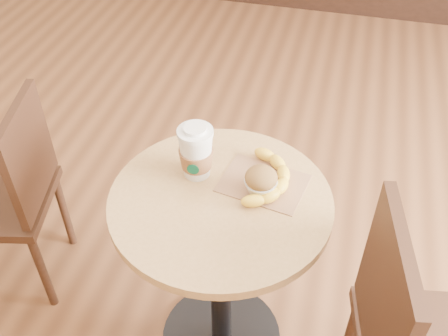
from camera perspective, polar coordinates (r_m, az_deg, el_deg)
name	(u,v)px	position (r m, az deg, el deg)	size (l,w,h in m)	color
cafe_table	(221,252)	(1.66, -0.35, -9.18)	(0.64, 0.64, 0.75)	black
chair_left	(12,193)	(2.06, -22.07, -2.52)	(0.44, 0.44, 0.84)	#341E12
kraft_bag	(263,183)	(1.53, 4.29, -1.65)	(0.24, 0.18, 0.00)	#8B6143
coffee_cup	(196,153)	(1.51, -3.06, 1.59)	(0.10, 0.10, 0.17)	silver
muffin	(261,181)	(1.47, 4.04, -1.45)	(0.09, 0.09, 0.08)	silver
banana	(270,178)	(1.51, 5.05, -1.13)	(0.14, 0.27, 0.04)	yellow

